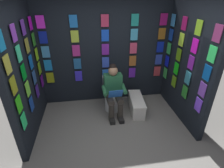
# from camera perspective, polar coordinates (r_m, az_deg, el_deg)

# --- Properties ---
(ground_plane) EXTENTS (30.00, 30.00, 0.00)m
(ground_plane) POSITION_cam_1_polar(r_m,az_deg,el_deg) (3.41, 1.96, -20.78)
(ground_plane) COLOR gray
(display_wall_back) EXTENTS (3.18, 0.14, 2.46)m
(display_wall_back) POSITION_cam_1_polar(r_m,az_deg,el_deg) (4.31, -2.25, 9.71)
(display_wall_back) COLOR black
(display_wall_back) RESTS_ON ground
(display_wall_left) EXTENTS (0.14, 1.81, 2.46)m
(display_wall_left) POSITION_cam_1_polar(r_m,az_deg,el_deg) (3.96, 23.12, 5.85)
(display_wall_left) COLOR black
(display_wall_left) RESTS_ON ground
(display_wall_right) EXTENTS (0.14, 1.81, 2.46)m
(display_wall_right) POSITION_cam_1_polar(r_m,az_deg,el_deg) (3.58, -26.51, 2.97)
(display_wall_right) COLOR black
(display_wall_right) RESTS_ON ground
(toilet) EXTENTS (0.41, 0.56, 0.77)m
(toilet) POSITION_cam_1_polar(r_m,az_deg,el_deg) (4.27, -0.01, -3.85)
(toilet) COLOR white
(toilet) RESTS_ON ground
(person_reading) EXTENTS (0.53, 0.69, 1.19)m
(person_reading) POSITION_cam_1_polar(r_m,az_deg,el_deg) (3.94, 0.56, -2.13)
(person_reading) COLOR #286B42
(person_reading) RESTS_ON ground
(comic_longbox_near) EXTENTS (0.37, 0.84, 0.36)m
(comic_longbox_near) POSITION_cam_1_polar(r_m,az_deg,el_deg) (4.26, 7.90, -6.58)
(comic_longbox_near) COLOR white
(comic_longbox_near) RESTS_ON ground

